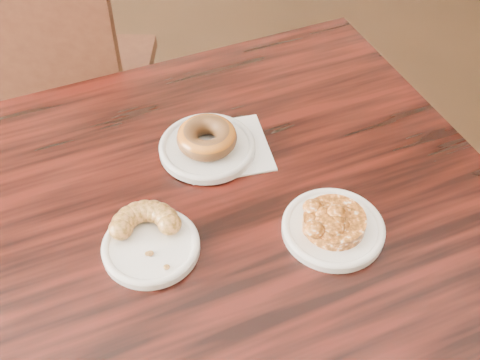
{
  "coord_description": "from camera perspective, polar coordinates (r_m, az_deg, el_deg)",
  "views": [
    {
      "loc": [
        -0.14,
        -0.45,
        1.48
      ],
      "look_at": [
        -0.05,
        0.18,
        0.8
      ],
      "focal_mm": 45.0,
      "sensor_mm": 36.0,
      "label": 1
    }
  ],
  "objects": [
    {
      "name": "cafe_table",
      "position": [
        1.25,
        -0.17,
        -14.74
      ],
      "size": [
        1.09,
        1.09,
        0.75
      ],
      "primitive_type": "cube",
      "rotation": [
        0.0,
        0.0,
        0.27
      ],
      "color": "black",
      "rests_on": "floor"
    },
    {
      "name": "chair_far",
      "position": [
        1.73,
        -16.69,
        8.34
      ],
      "size": [
        0.59,
        0.59,
        0.9
      ],
      "primitive_type": null,
      "rotation": [
        0.0,
        0.0,
        2.98
      ],
      "color": "black",
      "rests_on": "floor"
    },
    {
      "name": "napkin",
      "position": [
        1.05,
        -1.3,
        3.07
      ],
      "size": [
        0.16,
        0.16,
        0.0
      ],
      "primitive_type": "cube",
      "rotation": [
        0.0,
        0.0,
        0.1
      ],
      "color": "white",
      "rests_on": "cafe_table"
    },
    {
      "name": "plate_donut",
      "position": [
        1.04,
        -3.11,
        3.07
      ],
      "size": [
        0.17,
        0.17,
        0.01
      ],
      "primitive_type": "cylinder",
      "color": "silver",
      "rests_on": "napkin"
    },
    {
      "name": "plate_cruller",
      "position": [
        0.91,
        -8.44,
        -6.3
      ],
      "size": [
        0.15,
        0.15,
        0.01
      ],
      "primitive_type": "cylinder",
      "color": "white",
      "rests_on": "cafe_table"
    },
    {
      "name": "plate_fritter",
      "position": [
        0.93,
        8.81,
        -4.59
      ],
      "size": [
        0.16,
        0.16,
        0.01
      ],
      "primitive_type": "cylinder",
      "color": "white",
      "rests_on": "cafe_table"
    },
    {
      "name": "glazed_donut",
      "position": [
        1.02,
        -3.16,
        4.05
      ],
      "size": [
        0.1,
        0.1,
        0.04
      ],
      "primitive_type": "torus",
      "color": "brown",
      "rests_on": "plate_donut"
    },
    {
      "name": "apple_fritter",
      "position": [
        0.91,
        8.96,
        -3.74
      ],
      "size": [
        0.13,
        0.13,
        0.03
      ],
      "primitive_type": null,
      "color": "#452007",
      "rests_on": "plate_fritter"
    },
    {
      "name": "cruller_fragment",
      "position": [
        0.89,
        -8.59,
        -5.43
      ],
      "size": [
        0.12,
        0.12,
        0.03
      ],
      "primitive_type": null,
      "color": "#5C3D12",
      "rests_on": "plate_cruller"
    }
  ]
}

